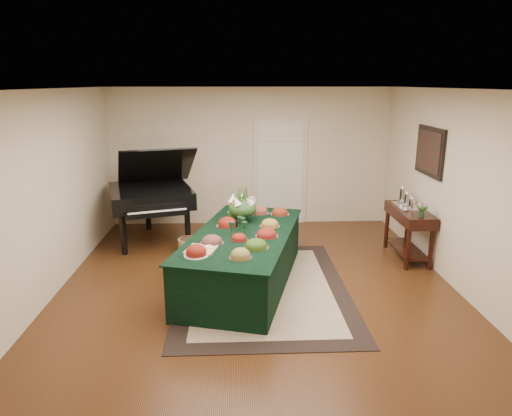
{
  "coord_description": "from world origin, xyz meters",
  "views": [
    {
      "loc": [
        -0.28,
        -5.96,
        2.78
      ],
      "look_at": [
        0.0,
        0.3,
        1.05
      ],
      "focal_mm": 32.0,
      "sensor_mm": 36.0,
      "label": 1
    }
  ],
  "objects_px": {
    "mahogany_sideboard": "(409,220)",
    "buffet_table": "(243,258)",
    "grand_piano": "(151,195)",
    "floral_centerpiece": "(242,205)"
  },
  "relations": [
    {
      "from": "buffet_table",
      "to": "grand_piano",
      "type": "height_order",
      "value": "grand_piano"
    },
    {
      "from": "mahogany_sideboard",
      "to": "buffet_table",
      "type": "bearing_deg",
      "value": -162.11
    },
    {
      "from": "buffet_table",
      "to": "mahogany_sideboard",
      "type": "height_order",
      "value": "mahogany_sideboard"
    },
    {
      "from": "floral_centerpiece",
      "to": "mahogany_sideboard",
      "type": "height_order",
      "value": "floral_centerpiece"
    },
    {
      "from": "grand_piano",
      "to": "mahogany_sideboard",
      "type": "height_order",
      "value": "grand_piano"
    },
    {
      "from": "buffet_table",
      "to": "floral_centerpiece",
      "type": "relative_size",
      "value": 6.8
    },
    {
      "from": "buffet_table",
      "to": "mahogany_sideboard",
      "type": "relative_size",
      "value": 2.53
    },
    {
      "from": "grand_piano",
      "to": "buffet_table",
      "type": "bearing_deg",
      "value": -50.27
    },
    {
      "from": "floral_centerpiece",
      "to": "mahogany_sideboard",
      "type": "relative_size",
      "value": 0.37
    },
    {
      "from": "buffet_table",
      "to": "grand_piano",
      "type": "relative_size",
      "value": 1.53
    }
  ]
}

